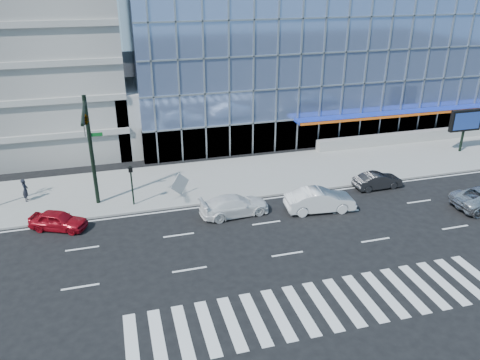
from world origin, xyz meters
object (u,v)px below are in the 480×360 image
object	(u,v)px
white_suv	(235,205)
dark_sedan	(378,181)
red_sedan	(58,220)
ped_signal_post	(131,180)
traffic_signal	(87,130)
tilted_panel	(180,184)
pedestrian	(25,190)
white_sedan	(320,200)
marquee_sign	(466,121)

from	to	relation	value
white_suv	dark_sedan	xyz separation A→B (m)	(12.00, 1.23, -0.08)
red_sedan	dark_sedan	bearing A→B (deg)	-65.48
ped_signal_post	red_sedan	xyz separation A→B (m)	(-5.02, -1.99, -1.50)
traffic_signal	tilted_panel	bearing A→B (deg)	9.93
ped_signal_post	red_sedan	distance (m)	5.60
white_suv	pedestrian	bearing A→B (deg)	62.33
traffic_signal	white_sedan	bearing A→B (deg)	-14.21
pedestrian	tilted_panel	world-z (taller)	tilted_panel
traffic_signal	marquee_sign	distance (m)	33.32
traffic_signal	pedestrian	xyz separation A→B (m)	(-5.07, 3.19, -5.15)
white_suv	dark_sedan	size ratio (longest dim) A/B	1.27
white_sedan	pedestrian	world-z (taller)	pedestrian
marquee_sign	red_sedan	xyz separation A→B (m)	(-35.52, -5.04, -2.43)
tilted_panel	ped_signal_post	bearing A→B (deg)	158.42
white_sedan	red_sedan	world-z (taller)	white_sedan
white_suv	pedestrian	world-z (taller)	pedestrian
traffic_signal	tilted_panel	size ratio (longest dim) A/B	6.15
marquee_sign	red_sedan	bearing A→B (deg)	-171.92
white_suv	white_sedan	xyz separation A→B (m)	(6.00, -1.06, 0.10)
traffic_signal	pedestrian	world-z (taller)	traffic_signal
traffic_signal	dark_sedan	size ratio (longest dim) A/B	2.07
traffic_signal	white_sedan	world-z (taller)	traffic_signal
ped_signal_post	red_sedan	bearing A→B (deg)	-158.33
pedestrian	ped_signal_post	bearing A→B (deg)	-108.87
marquee_sign	white_sedan	distance (m)	19.33
ped_signal_post	dark_sedan	bearing A→B (deg)	-5.92
white_suv	pedestrian	distance (m)	15.51
dark_sedan	red_sedan	size ratio (longest dim) A/B	1.03
red_sedan	white_sedan	bearing A→B (deg)	-72.79
white_sedan	tilted_panel	xyz separation A→B (m)	(-9.22, 4.91, 0.25)
tilted_panel	pedestrian	bearing A→B (deg)	136.62
white_suv	tilted_panel	bearing A→B (deg)	34.90
marquee_sign	pedestrian	world-z (taller)	marquee_sign
traffic_signal	white_suv	bearing A→B (deg)	-16.84
ped_signal_post	red_sedan	world-z (taller)	ped_signal_post
dark_sedan	red_sedan	distance (m)	23.75
pedestrian	tilted_panel	xyz separation A→B (m)	(11.09, -2.13, 0.06)
white_sedan	dark_sedan	size ratio (longest dim) A/B	1.28
traffic_signal	marquee_sign	world-z (taller)	traffic_signal
red_sedan	tilted_panel	world-z (taller)	tilted_panel
marquee_sign	dark_sedan	world-z (taller)	marquee_sign
white_sedan	red_sedan	bearing A→B (deg)	88.52
tilted_panel	dark_sedan	bearing A→B (deg)	-42.28
red_sedan	tilted_panel	distance (m)	8.96
ped_signal_post	pedestrian	world-z (taller)	ped_signal_post
white_sedan	tilted_panel	distance (m)	10.45
marquee_sign	white_sedan	bearing A→B (deg)	-157.71
traffic_signal	pedestrian	size ratio (longest dim) A/B	4.64
ped_signal_post	white_suv	world-z (taller)	ped_signal_post
dark_sedan	tilted_panel	world-z (taller)	tilted_panel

